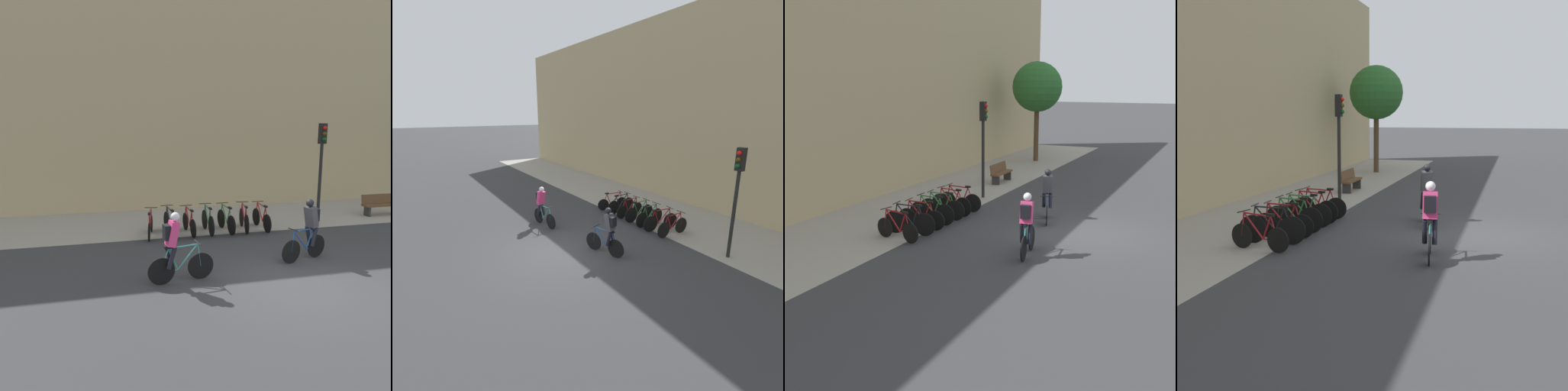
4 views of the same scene
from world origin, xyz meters
The scene contains 13 objects.
ground centered at (0.00, 0.00, 0.00)m, with size 200.00×200.00×0.00m, color #333335.
kerb_strip centered at (0.00, 6.75, 0.00)m, with size 44.00×4.50×0.01m, color gray.
building_facade centered at (0.00, 9.30, 5.09)m, with size 44.00×0.60×10.17m, color tan.
cyclist_pink centered at (-2.92, 0.80, 0.95)m, with size 1.70×0.51×1.78m.
cyclist_grey centered at (1.11, 1.54, 0.95)m, with size 1.61×0.63×1.78m.
parked_bike_0 centered at (-3.04, 4.85, 0.38)m, with size 0.50×1.64×0.94m.
parked_bike_1 centered at (-2.35, 4.85, 0.42)m, with size 0.46×1.74×0.99m.
parked_bike_2 centered at (-1.66, 4.85, 0.39)m, with size 0.46×1.66×0.96m.
parked_bike_3 centered at (-0.97, 4.86, 0.42)m, with size 0.46×1.69×0.99m.
parked_bike_4 centered at (-0.28, 4.85, 0.41)m, with size 0.46×1.69×0.98m.
parked_bike_5 centered at (0.41, 4.85, 0.41)m, with size 0.46×1.72×0.98m.
parked_bike_6 centered at (1.10, 4.85, 0.40)m, with size 0.46×1.70×0.97m.
traffic_light_pole centered at (3.54, 5.03, 2.67)m, with size 0.26×0.30×3.87m.
Camera 2 is at (9.20, -4.43, 5.01)m, focal length 28.00 mm.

